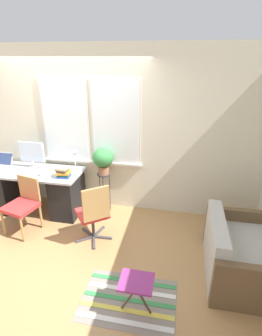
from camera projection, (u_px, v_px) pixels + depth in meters
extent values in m
plane|color=tan|center=(65.00, 225.00, 4.21)|extent=(14.00, 14.00, 0.00)
cube|color=beige|center=(76.00, 131.00, 4.39)|extent=(9.00, 0.06, 2.70)
cube|color=silver|center=(65.00, 121.00, 4.32)|extent=(0.83, 0.02, 1.39)
cube|color=white|center=(65.00, 121.00, 4.31)|extent=(0.76, 0.01, 1.32)
cube|color=silver|center=(115.00, 124.00, 4.17)|extent=(0.83, 0.02, 1.39)
cube|color=white|center=(115.00, 124.00, 4.16)|extent=(0.76, 0.01, 1.32)
cube|color=silver|center=(92.00, 161.00, 4.52)|extent=(1.73, 0.11, 0.04)
cube|color=#9EA3A8|center=(33.00, 172.00, 4.36)|extent=(1.65, 0.70, 0.03)
cube|color=black|center=(5.00, 188.00, 4.61)|extent=(0.40, 0.62, 0.71)
cube|color=black|center=(68.00, 195.00, 4.40)|extent=(0.40, 0.62, 0.71)
cube|color=#B7B7BC|center=(4.00, 159.00, 4.55)|extent=(0.30, 0.11, 0.20)
cube|color=navy|center=(4.00, 159.00, 4.54)|extent=(0.27, 0.10, 0.18)
cylinder|color=silver|center=(34.00, 167.00, 4.49)|extent=(0.16, 0.16, 0.02)
cylinder|color=silver|center=(33.00, 164.00, 4.47)|extent=(0.05, 0.05, 0.10)
cube|color=silver|center=(32.00, 152.00, 4.39)|extent=(0.45, 0.02, 0.35)
cube|color=silver|center=(31.00, 152.00, 4.38)|extent=(0.42, 0.01, 0.33)
cube|color=silver|center=(23.00, 174.00, 4.21)|extent=(0.38, 0.13, 0.02)
ellipsoid|color=slate|center=(39.00, 175.00, 4.18)|extent=(0.04, 0.06, 0.03)
cylinder|color=white|center=(76.00, 170.00, 4.38)|extent=(0.12, 0.12, 0.01)
cylinder|color=white|center=(75.00, 161.00, 4.32)|extent=(0.02, 0.02, 0.30)
ellipsoid|color=white|center=(74.00, 152.00, 4.25)|extent=(0.11, 0.11, 0.07)
cube|color=#2851B2|center=(64.00, 176.00, 4.13)|extent=(0.20, 0.18, 0.03)
cube|color=green|center=(63.00, 174.00, 4.11)|extent=(0.17, 0.13, 0.03)
cube|color=orange|center=(63.00, 173.00, 4.10)|extent=(0.23, 0.19, 0.03)
cube|color=#2851B2|center=(62.00, 171.00, 4.09)|extent=(0.15, 0.12, 0.02)
cube|color=olive|center=(62.00, 170.00, 4.07)|extent=(0.19, 0.16, 0.03)
cube|color=white|center=(63.00, 168.00, 4.08)|extent=(0.19, 0.13, 0.03)
cylinder|color=#B2844C|center=(3.00, 223.00, 3.90)|extent=(0.04, 0.04, 0.43)
cylinder|color=#B2844C|center=(22.00, 229.00, 3.75)|extent=(0.04, 0.04, 0.43)
cylinder|color=#B2844C|center=(23.00, 210.00, 4.21)|extent=(0.04, 0.04, 0.43)
cylinder|color=#B2844C|center=(41.00, 216.00, 4.07)|extent=(0.04, 0.04, 0.43)
cube|color=red|center=(20.00, 207.00, 3.90)|extent=(0.52, 0.50, 0.06)
cube|color=#B2844C|center=(29.00, 188.00, 4.00)|extent=(0.39, 0.12, 0.38)
cube|color=#47474C|center=(85.00, 239.00, 3.86)|extent=(0.24, 0.20, 0.03)
cube|color=#47474C|center=(94.00, 242.00, 3.79)|extent=(0.13, 0.27, 0.03)
cube|color=#47474C|center=(103.00, 237.00, 3.89)|extent=(0.28, 0.04, 0.03)
cube|color=#47474C|center=(99.00, 231.00, 4.03)|extent=(0.11, 0.28, 0.03)
cube|color=#47474C|center=(88.00, 232.00, 4.00)|extent=(0.25, 0.19, 0.03)
cylinder|color=#333338|center=(93.00, 226.00, 3.84)|extent=(0.04, 0.04, 0.36)
cube|color=red|center=(92.00, 213.00, 3.75)|extent=(0.56, 0.56, 0.06)
cube|color=#B2844C|center=(96.00, 204.00, 3.48)|extent=(0.32, 0.26, 0.47)
cube|color=beige|center=(242.00, 260.00, 3.19)|extent=(0.82, 0.99, 0.43)
cube|color=beige|center=(217.00, 232.00, 3.10)|extent=(0.16, 0.99, 0.30)
cube|color=brown|center=(253.00, 290.00, 2.67)|extent=(0.82, 0.09, 0.60)
cube|color=brown|center=(235.00, 228.00, 3.64)|extent=(0.82, 0.09, 0.60)
cylinder|color=#333338|center=(104.00, 174.00, 4.37)|extent=(0.22, 0.22, 0.02)
cylinder|color=#333338|center=(110.00, 193.00, 4.49)|extent=(0.01, 0.01, 0.68)
cylinder|color=#333338|center=(103.00, 190.00, 4.59)|extent=(0.01, 0.01, 0.68)
cylinder|color=#333338|center=(100.00, 195.00, 4.44)|extent=(0.01, 0.01, 0.68)
cylinder|color=#9E6B4C|center=(103.00, 170.00, 4.34)|extent=(0.18, 0.18, 0.14)
ellipsoid|color=#388442|center=(103.00, 158.00, 4.26)|extent=(0.35, 0.35, 0.31)
cube|color=gray|center=(129.00, 300.00, 2.91)|extent=(1.05, 0.73, 0.01)
cube|color=white|center=(123.00, 322.00, 2.66)|extent=(1.03, 0.06, 0.00)
cube|color=#DBCC4C|center=(126.00, 310.00, 2.78)|extent=(1.03, 0.06, 0.00)
cube|color=#388E4C|center=(129.00, 300.00, 2.90)|extent=(1.03, 0.06, 0.00)
cube|color=white|center=(131.00, 290.00, 3.03)|extent=(1.03, 0.06, 0.00)
cube|color=#388E4C|center=(133.00, 281.00, 3.15)|extent=(1.03, 0.06, 0.00)
cube|color=#93337A|center=(136.00, 282.00, 2.63)|extent=(0.35, 0.29, 0.02)
cylinder|color=#4C3D2D|center=(131.00, 296.00, 2.72)|extent=(0.21, 0.02, 0.41)
cylinder|color=#4C3D2D|center=(142.00, 298.00, 2.70)|extent=(0.21, 0.02, 0.41)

